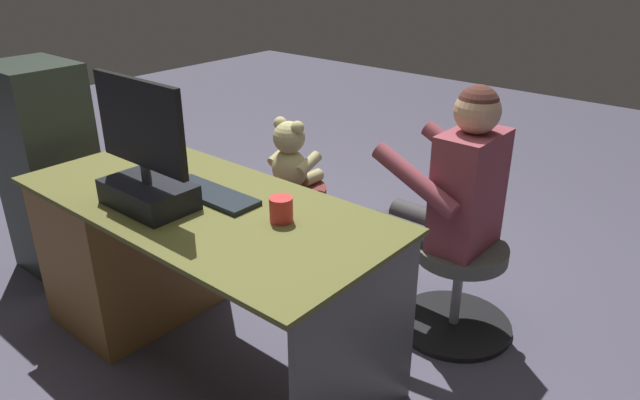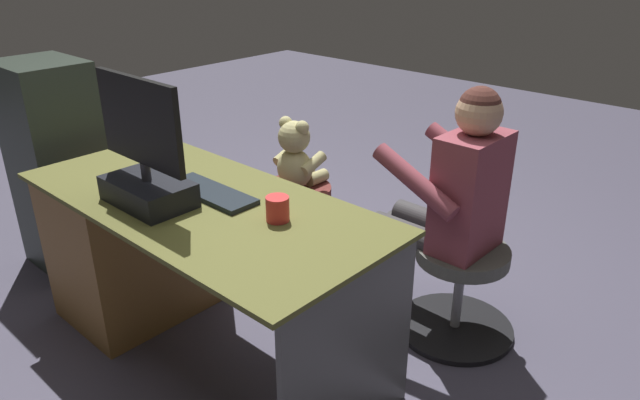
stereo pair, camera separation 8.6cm
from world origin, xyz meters
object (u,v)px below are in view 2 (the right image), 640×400
object	(u,v)px
desk	(148,242)
teddy_bear	(296,156)
keyboard	(210,192)
person	(450,194)
cup	(278,209)
visitor_chair	(459,286)
tv_remote	(149,167)
office_chair_teddy	(296,219)
monitor	(145,167)
computer_mouse	(168,170)

from	to	relation	value
desk	teddy_bear	bearing A→B (deg)	-98.18
keyboard	person	distance (m)	1.00
cup	teddy_bear	distance (m)	1.03
teddy_bear	visitor_chair	world-z (taller)	teddy_bear
tv_remote	office_chair_teddy	world-z (taller)	tv_remote
monitor	computer_mouse	world-z (taller)	monitor
cup	teddy_bear	bearing A→B (deg)	-49.06
teddy_bear	person	xyz separation A→B (m)	(-0.92, 0.00, 0.06)
keyboard	cup	size ratio (longest dim) A/B	4.63
person	keyboard	bearing A→B (deg)	52.14
teddy_bear	visitor_chair	distance (m)	1.07
desk	teddy_bear	size ratio (longest dim) A/B	4.19
desk	tv_remote	xyz separation A→B (m)	(-0.01, -0.05, 0.35)
tv_remote	office_chair_teddy	distance (m)	0.94
tv_remote	desk	bearing A→B (deg)	96.64
office_chair_teddy	keyboard	bearing A→B (deg)	111.48
computer_mouse	cup	world-z (taller)	cup
tv_remote	office_chair_teddy	xyz separation A→B (m)	(-0.11, -0.79, -0.50)
keyboard	teddy_bear	world-z (taller)	teddy_bear
desk	keyboard	bearing A→B (deg)	-172.62
teddy_bear	person	bearing A→B (deg)	179.82
keyboard	visitor_chair	xyz separation A→B (m)	(-0.70, -0.79, -0.50)
tv_remote	visitor_chair	xyz separation A→B (m)	(-1.12, -0.80, -0.50)
keyboard	computer_mouse	xyz separation A→B (m)	(0.31, -0.02, 0.01)
keyboard	cup	distance (m)	0.36
computer_mouse	teddy_bear	xyz separation A→B (m)	(-0.00, -0.77, -0.15)
keyboard	visitor_chair	size ratio (longest dim) A/B	0.80
monitor	keyboard	xyz separation A→B (m)	(-0.11, -0.20, -0.14)
cup	tv_remote	size ratio (longest dim) A/B	0.60
cup	monitor	bearing A→B (deg)	25.60
monitor	visitor_chair	bearing A→B (deg)	-129.16
teddy_bear	monitor	bearing A→B (deg)	101.41
cup	person	xyz separation A→B (m)	(-0.25, -0.77, -0.12)
desk	teddy_bear	distance (m)	0.88
desk	keyboard	distance (m)	0.56
desk	cup	world-z (taller)	cup
computer_mouse	office_chair_teddy	size ratio (longest dim) A/B	0.19
computer_mouse	cup	size ratio (longest dim) A/B	1.06
computer_mouse	teddy_bear	size ratio (longest dim) A/B	0.25
monitor	desk	bearing A→B (deg)	-24.71
cup	person	world-z (taller)	person
desk	keyboard	world-z (taller)	keyboard
keyboard	teddy_bear	xyz separation A→B (m)	(0.31, -0.79, -0.14)
tv_remote	person	bearing A→B (deg)	-118.74
person	office_chair_teddy	bearing A→B (deg)	0.61
teddy_bear	person	world-z (taller)	person
keyboard	computer_mouse	bearing A→B (deg)	-3.30
desk	visitor_chair	bearing A→B (deg)	-143.26
monitor	office_chair_teddy	bearing A→B (deg)	-78.44
computer_mouse	tv_remote	size ratio (longest dim) A/B	0.64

